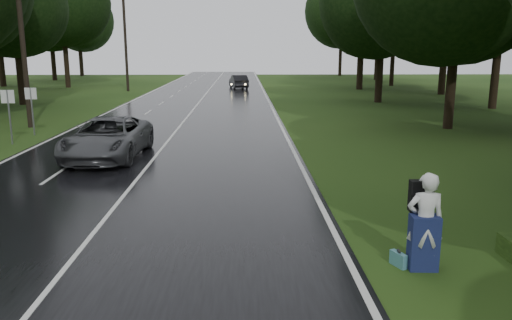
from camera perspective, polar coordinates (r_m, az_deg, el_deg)
The scene contains 16 objects.
ground at distance 10.94m, azimuth -21.10°, elevation -12.03°, with size 160.00×160.00×0.00m, color #294514.
road at distance 29.89m, azimuth -8.45°, elevation 3.91°, with size 12.00×140.00×0.04m, color black.
lane_center at distance 29.89m, azimuth -8.45°, elevation 3.96°, with size 0.12×140.00×0.01m, color silver.
grey_car at distance 21.35m, azimuth -16.36°, elevation 2.42°, with size 2.70×5.85×1.63m, color #45474A.
far_car at distance 57.16m, azimuth -1.98°, elevation 8.81°, with size 1.58×4.53×1.49m, color black.
hitchhiker at distance 10.72m, azimuth 18.45°, elevation -6.94°, with size 0.76×0.69×2.02m.
suitcase at distance 10.96m, azimuth 15.74°, elevation -10.73°, with size 0.12×0.42×0.30m, color teal.
utility_pole_mid at distance 31.64m, azimuth -24.04°, elevation 3.40°, with size 1.80×0.28×10.01m, color black, non-canonical shape.
utility_pole_far at distance 55.62m, azimuth -14.21°, elevation 7.53°, with size 1.80×0.28×10.48m, color black, non-canonical shape.
road_sign_a at distance 26.32m, azimuth -25.74°, elevation 1.61°, with size 0.61×0.10×2.53m, color white, non-canonical shape.
road_sign_b at distance 28.65m, azimuth -23.68°, elevation 2.59°, with size 0.59×0.10×2.44m, color white, non-canonical shape.
tree_left_e at distance 45.02m, azimuth -24.66°, elevation 5.72°, with size 8.86×8.86×13.84m, color black, non-canonical shape.
tree_left_f at distance 62.98m, azimuth -20.38°, elevation 7.67°, with size 11.01×11.01×17.21m, color black, non-canonical shape.
tree_right_d at distance 30.43m, azimuth 20.77°, elevation 3.35°, with size 8.87×8.87×13.86m, color black, non-canonical shape.
tree_right_e at distance 43.90m, azimuth 13.56°, elevation 6.36°, with size 8.88×8.88×13.88m, color black, non-canonical shape.
tree_right_f at distance 57.58m, azimuth 11.54°, elevation 7.81°, with size 8.66×8.66×13.52m, color black, non-canonical shape.
Camera 1 is at (3.60, -9.35, 4.37)m, focal length 35.50 mm.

